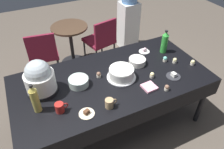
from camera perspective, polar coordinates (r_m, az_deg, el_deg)
ground at (r=2.94m, az=0.00°, el=-12.19°), size 9.00×9.00×0.00m
potluck_table at (r=2.45m, az=0.00°, el=-2.04°), size 2.20×1.10×0.75m
frosted_layer_cake at (r=2.38m, az=2.53°, el=0.33°), size 0.33×0.33×0.13m
slow_cooker at (r=2.24m, az=-18.72°, el=-1.03°), size 0.31×0.31×0.38m
glass_salad_bowl at (r=2.32m, az=-8.87°, el=-1.92°), size 0.22×0.22×0.09m
ceramic_snack_bowl at (r=2.62m, az=6.72°, el=3.53°), size 0.20×0.20×0.07m
dessert_plate_charcoal at (r=2.52m, az=16.05°, el=-0.32°), size 0.16×0.16×0.05m
dessert_plate_white at (r=2.87m, az=8.57°, el=6.22°), size 0.14×0.14×0.05m
dessert_plate_cream at (r=2.04m, az=-6.76°, el=-10.19°), size 0.15×0.15×0.05m
cupcake_berry at (r=2.73m, az=13.95°, el=4.01°), size 0.05×0.05×0.07m
cupcake_rose at (r=2.76m, az=20.70°, el=2.99°), size 0.05×0.05×0.07m
cupcake_mint at (r=2.31m, az=14.40°, el=-3.44°), size 0.05×0.05×0.07m
cupcake_lemon at (r=2.41m, az=-3.58°, el=-0.05°), size 0.05×0.05×0.07m
cupcake_cocoa at (r=2.73m, az=16.39°, el=3.59°), size 0.05×0.05×0.07m
cupcake_vanilla at (r=2.44m, az=10.64°, el=-0.15°), size 0.05×0.05×0.07m
soda_bottle_ginger_ale at (r=2.08m, az=-19.86°, el=-6.19°), size 0.07×0.07×0.32m
soda_bottle_lime_soda at (r=2.85m, az=13.83°, el=8.35°), size 0.08×0.08×0.31m
coffee_mug_red at (r=2.08m, az=-13.70°, el=-8.55°), size 0.13×0.08×0.10m
coffee_mug_tan at (r=2.06m, az=-0.66°, el=-7.67°), size 0.12×0.08×0.09m
paper_napkin_stack at (r=2.31m, az=9.88°, el=-3.29°), size 0.15×0.15×0.02m
maroon_chair_left at (r=3.47m, az=-17.90°, el=5.62°), size 0.49×0.49×0.85m
maroon_chair_right at (r=3.67m, az=-2.87°, el=9.50°), size 0.53×0.53×0.85m
round_cafe_table at (r=3.73m, az=-10.95°, el=9.43°), size 0.60×0.60×0.72m
water_cooler at (r=4.14m, az=4.41°, el=14.56°), size 0.32×0.32×1.24m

